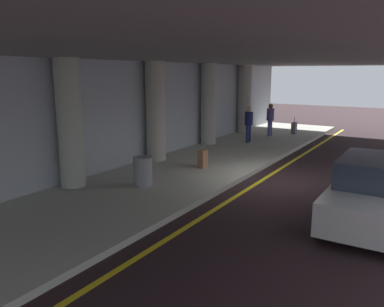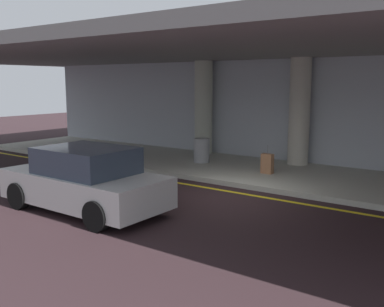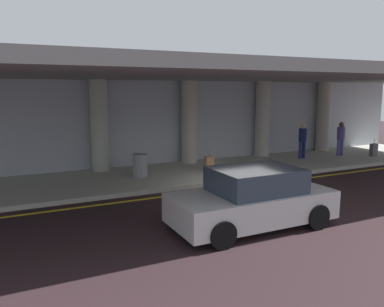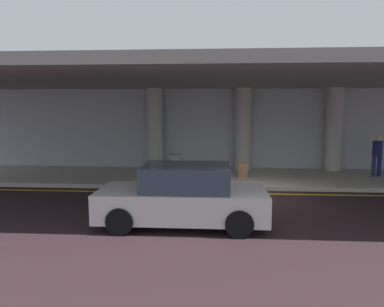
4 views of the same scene
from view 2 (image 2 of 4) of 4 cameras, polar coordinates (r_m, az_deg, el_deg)
The scene contains 10 objects.
ground_plane at distance 11.63m, azimuth 4.32°, elevation -5.58°, with size 60.00×60.00×0.00m, color black.
sidewalk at distance 14.27m, azimuth 10.89°, elevation -2.63°, with size 26.00×4.20×0.15m, color #B2B3A5.
lane_stripe_yellow at distance 12.05m, azimuth 5.60°, elevation -5.05°, with size 26.00×0.14×0.01m, color yellow.
support_column_far_left at distance 17.48m, azimuth 1.51°, elevation 5.97°, with size 0.71×0.71×3.65m, color #B1B5A5.
support_column_left_mid at distance 15.57m, azimuth 13.78°, elevation 5.31°, with size 0.71×0.71×3.65m, color #B4AE9F.
ceiling_overhang at distance 13.56m, azimuth 10.48°, elevation 13.24°, with size 28.00×13.20×0.30m, color slate.
terminal_back_wall at distance 16.08m, azimuth 14.53°, elevation 5.13°, with size 26.00×0.30×3.80m, color #A9B0BA.
car_silver at distance 10.49m, azimuth -13.74°, elevation -3.44°, with size 4.10×1.92×1.50m.
suitcase_upright_primary at distance 13.88m, azimuth 9.75°, elevation -1.30°, with size 0.36×0.22×0.90m.
trash_bin_steel at distance 15.60m, azimuth 1.26°, elevation 0.41°, with size 0.56×0.56×0.85m, color gray.
Camera 2 is at (5.89, -9.58, 2.97)m, focal length 41.06 mm.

